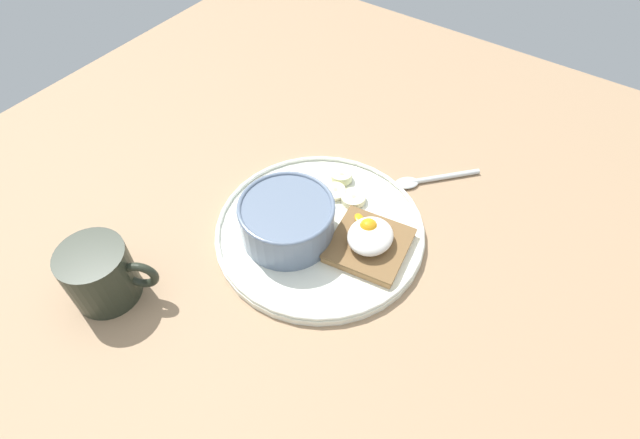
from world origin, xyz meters
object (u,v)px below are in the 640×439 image
Objects in this scene: coffee_mug at (101,274)px; spoon at (427,180)px; banana_slice_right at (313,187)px; banana_slice_front at (336,192)px; poached_egg at (370,235)px; banana_slice_left at (342,177)px; toast_slice at (369,245)px; oatmeal_bowl at (287,220)px; banana_slice_back at (353,198)px.

coffee_mug is 0.97× the size of spoon.
banana_slice_front is at bearing 109.58° from banana_slice_right.
banana_slice_left is at bearing -130.65° from poached_egg.
spoon is (-7.91, 10.08, -1.29)cm from banana_slice_left.
banana_slice_left is 34.69cm from coffee_mug.
coffee_mug reaches higher than banana_slice_right.
toast_slice reaches higher than spoon.
spoon is at bearing 153.17° from oatmeal_bowl.
banana_slice_right is (-4.39, -12.08, -0.06)cm from toast_slice.
banana_slice_back is (-5.99, -6.25, -0.22)cm from toast_slice.
banana_slice_back is (-0.48, 2.70, -0.12)cm from banana_slice_front.
banana_slice_left is 1.25× the size of banana_slice_back.
poached_egg is at bearing 135.69° from coffee_mug.
banana_slice_left is at bearing 178.69° from oatmeal_bowl.
poached_egg is 12.88cm from banana_slice_right.
banana_slice_right reaches higher than banana_slice_back.
spoon is (-11.98, 12.29, -1.28)cm from banana_slice_right.
poached_egg reaches higher than spoon.
coffee_mug is (29.50, -16.88, 2.52)cm from banana_slice_back.
banana_slice_left is at bearing -130.63° from toast_slice.
banana_slice_left is (-8.38, -9.76, -2.00)cm from poached_egg.
banana_slice_left and banana_slice_right have the same top height.
banana_slice_front is at bearing 172.89° from oatmeal_bowl.
oatmeal_bowl reaches higher than banana_slice_back.
poached_egg is 2.01× the size of banana_slice_back.
oatmeal_bowl reaches higher than spoon.
coffee_mug reaches higher than toast_slice.
coffee_mug is (19.38, -12.98, 0.05)cm from oatmeal_bowl.
banana_slice_right is 0.36× the size of spoon.
coffee_mug is at bearing -21.61° from banana_slice_right.
coffee_mug reaches higher than spoon.
banana_slice_right is (-4.31, -11.97, -2.01)cm from poached_egg.
toast_slice reaches higher than banana_slice_back.
coffee_mug is (29.01, -14.18, 2.40)cm from banana_slice_front.
poached_egg is 1.61× the size of banana_slice_left.
coffee_mug reaches higher than banana_slice_left.
banana_slice_right is at bearing 158.39° from coffee_mug.
coffee_mug is (31.97, -13.27, 2.35)cm from banana_slice_left.
banana_slice_back is at bearing -133.79° from toast_slice.
spoon is at bearing 148.09° from banana_slice_back.
spoon is (-10.38, 6.46, -1.12)cm from banana_slice_back.
banana_slice_left is at bearing 157.46° from coffee_mug.
banana_slice_back is at bearing -31.91° from spoon.
oatmeal_bowl is 23.24cm from spoon.
poached_egg is 8.80cm from banana_slice_back.
banana_slice_front is 1.04× the size of banana_slice_right.
banana_slice_back is at bearing 100.13° from banana_slice_front.
poached_egg is at bearing -1.12° from spoon.
coffee_mug is (27.90, -11.05, 2.36)cm from banana_slice_right.
spoon is (-20.49, 10.36, -3.59)cm from oatmeal_bowl.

